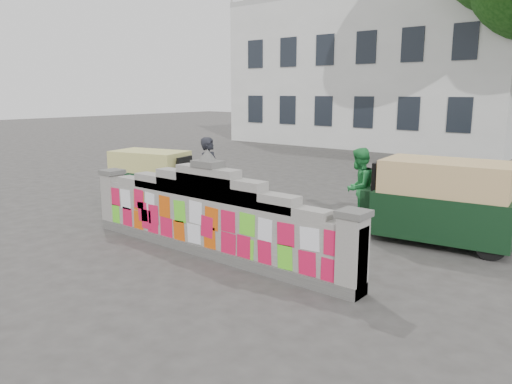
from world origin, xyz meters
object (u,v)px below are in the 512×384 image
(pedestrian, at_px, (359,188))
(rickshaw_left, at_px, (152,176))
(rickshaw_right, at_px, (441,201))
(cyclist_bike, at_px, (210,199))
(cyclist_rider, at_px, (210,185))

(pedestrian, relative_size, rickshaw_left, 0.68)
(rickshaw_right, bearing_deg, rickshaw_left, 2.18)
(pedestrian, bearing_deg, cyclist_bike, -61.71)
(cyclist_rider, xyz_separation_m, rickshaw_right, (4.86, 1.68, 0.01))
(rickshaw_left, height_order, rickshaw_right, rickshaw_right)
(cyclist_bike, xyz_separation_m, rickshaw_left, (-2.70, 0.45, 0.22))
(rickshaw_right, bearing_deg, cyclist_rider, 12.00)
(cyclist_bike, bearing_deg, rickshaw_left, 65.75)
(cyclist_rider, relative_size, rickshaw_left, 0.66)
(pedestrian, xyz_separation_m, rickshaw_right, (1.86, -0.04, -0.03))
(cyclist_rider, bearing_deg, rickshaw_right, -85.74)
(cyclist_bike, height_order, pedestrian, pedestrian)
(rickshaw_right, bearing_deg, pedestrian, -8.36)
(rickshaw_left, xyz_separation_m, rickshaw_right, (7.57, 1.23, 0.14))
(cyclist_bike, xyz_separation_m, rickshaw_right, (4.86, 1.68, 0.37))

